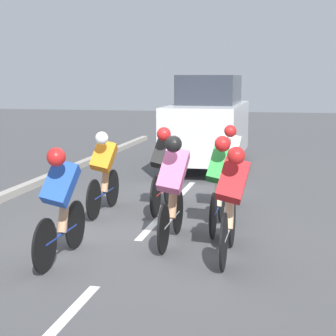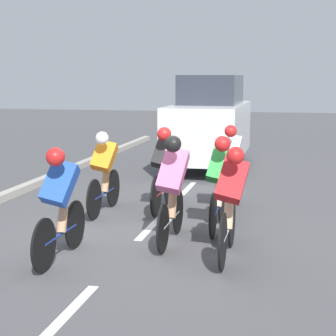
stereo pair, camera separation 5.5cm
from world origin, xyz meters
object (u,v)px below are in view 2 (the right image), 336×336
cyclist_black (164,167)px  cyclist_green (220,180)px  cyclist_orange (104,170)px  cyclist_pink (172,187)px  cyclist_red (230,200)px  cyclist_white (227,167)px  support_car (210,122)px  cyclist_blue (60,200)px

cyclist_black → cyclist_green: cyclist_black is taller
cyclist_orange → cyclist_black: bearing=-157.9°
cyclist_pink → cyclist_green: 0.98m
cyclist_red → cyclist_orange: size_ratio=1.02×
cyclist_red → cyclist_white: cyclist_white is taller
support_car → cyclist_orange: bearing=79.1°
cyclist_red → cyclist_pink: (0.85, -0.48, 0.04)m
cyclist_red → support_car: bearing=-79.7°
cyclist_blue → cyclist_pink: (-1.21, -1.03, 0.03)m
cyclist_red → cyclist_black: cyclist_black is taller
cyclist_red → support_car: support_car is taller
cyclist_pink → cyclist_black: 1.96m
cyclist_blue → cyclist_green: bearing=-133.7°
cyclist_red → cyclist_green: (0.30, -1.28, 0.01)m
cyclist_red → cyclist_blue: bearing=15.0°
cyclist_blue → cyclist_orange: 2.54m
cyclist_pink → cyclist_green: cyclist_pink is taller
cyclist_pink → cyclist_black: size_ratio=0.97×
cyclist_pink → cyclist_white: (-0.53, -2.00, -0.03)m
cyclist_red → cyclist_green: size_ratio=1.04×
support_car → cyclist_red: bearing=100.3°
cyclist_black → cyclist_pink: bearing=106.5°
cyclist_blue → cyclist_white: (-1.74, -3.03, -0.00)m
cyclist_black → cyclist_blue: bearing=77.3°
cyclist_white → cyclist_orange: bearing=14.1°
cyclist_pink → cyclist_black: (0.56, -1.88, -0.03)m
cyclist_pink → cyclist_black: cyclist_pink is taller
cyclist_red → cyclist_black: (1.41, -2.35, 0.01)m
cyclist_red → cyclist_black: 2.74m
cyclist_orange → cyclist_green: bearing=161.5°
cyclist_red → cyclist_green: bearing=-76.7°
cyclist_orange → cyclist_pink: size_ratio=1.01×
cyclist_blue → cyclist_red: (-2.06, -0.55, -0.02)m
cyclist_blue → cyclist_pink: 1.59m
cyclist_blue → cyclist_white: cyclist_white is taller
cyclist_green → support_car: size_ratio=0.38×
cyclist_green → support_car: bearing=-80.3°
support_car → cyclist_white: bearing=101.8°
cyclist_black → cyclist_green: bearing=136.0°
cyclist_orange → support_car: bearing=-100.9°
cyclist_green → cyclist_blue: bearing=46.3°
cyclist_white → support_car: bearing=-78.2°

